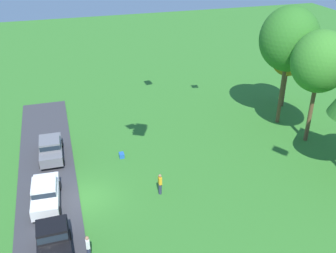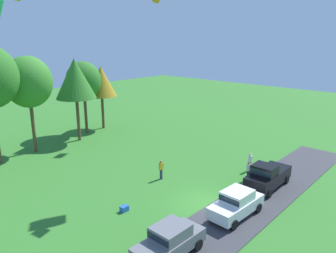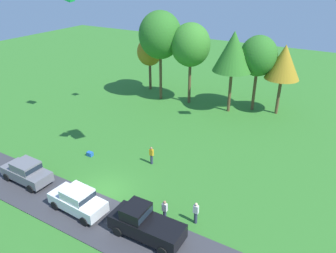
# 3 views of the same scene
# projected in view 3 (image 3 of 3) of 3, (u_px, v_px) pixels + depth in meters

# --- Properties ---
(ground_plane) EXTENTS (120.00, 120.00, 0.00)m
(ground_plane) POSITION_uv_depth(u_px,v_px,m) (105.00, 191.00, 25.94)
(ground_plane) COLOR #337528
(pavement_strip) EXTENTS (36.00, 4.40, 0.06)m
(pavement_strip) POSITION_uv_depth(u_px,v_px,m) (81.00, 210.00, 23.84)
(pavement_strip) COLOR #38383D
(pavement_strip) RESTS_ON ground
(car_sedan_near_entrance) EXTENTS (4.43, 2.01, 1.84)m
(car_sedan_near_entrance) POSITION_uv_depth(u_px,v_px,m) (26.00, 171.00, 26.63)
(car_sedan_near_entrance) COLOR slate
(car_sedan_near_entrance) RESTS_ON ground
(car_sedan_mid_row) EXTENTS (4.48, 2.12, 1.84)m
(car_sedan_mid_row) POSITION_uv_depth(u_px,v_px,m) (78.00, 200.00, 23.38)
(car_sedan_mid_row) COLOR white
(car_sedan_mid_row) RESTS_ON ground
(car_pickup_far_end) EXTENTS (5.03, 2.12, 2.14)m
(car_pickup_far_end) POSITION_uv_depth(u_px,v_px,m) (144.00, 223.00, 21.18)
(car_pickup_far_end) COLOR black
(car_pickup_far_end) RESTS_ON ground
(person_watching_sky) EXTENTS (0.36, 0.24, 1.71)m
(person_watching_sky) POSITION_uv_depth(u_px,v_px,m) (151.00, 155.00, 29.18)
(person_watching_sky) COLOR #2D334C
(person_watching_sky) RESTS_ON ground
(person_on_lawn) EXTENTS (0.36, 0.24, 1.71)m
(person_on_lawn) POSITION_uv_depth(u_px,v_px,m) (165.00, 211.00, 22.56)
(person_on_lawn) COLOR #2D334C
(person_on_lawn) RESTS_ON ground
(person_beside_suv) EXTENTS (0.36, 0.24, 1.71)m
(person_beside_suv) POSITION_uv_depth(u_px,v_px,m) (196.00, 213.00, 22.37)
(person_beside_suv) COLOR #2D334C
(person_beside_suv) RESTS_ON ground
(tree_right_of_center) EXTENTS (3.47, 3.47, 7.32)m
(tree_right_of_center) POSITION_uv_depth(u_px,v_px,m) (150.00, 52.00, 45.21)
(tree_right_of_center) COLOR brown
(tree_right_of_center) RESTS_ON ground
(tree_far_left) EXTENTS (5.37, 5.37, 11.34)m
(tree_far_left) POSITION_uv_depth(u_px,v_px,m) (160.00, 35.00, 40.53)
(tree_far_left) COLOR brown
(tree_far_left) RESTS_ON ground
(tree_center_back) EXTENTS (4.80, 4.80, 10.13)m
(tree_center_back) POSITION_uv_depth(u_px,v_px,m) (191.00, 45.00, 39.58)
(tree_center_back) COLOR brown
(tree_center_back) RESTS_ON ground
(tree_lone_near) EXTENTS (4.57, 4.57, 9.65)m
(tree_lone_near) POSITION_uv_depth(u_px,v_px,m) (233.00, 52.00, 37.14)
(tree_lone_near) COLOR brown
(tree_lone_near) RESTS_ON ground
(tree_far_right) EXTENTS (4.30, 4.30, 9.08)m
(tree_far_right) POSITION_uv_depth(u_px,v_px,m) (258.00, 56.00, 37.86)
(tree_far_right) COLOR brown
(tree_far_right) RESTS_ON ground
(tree_left_of_center) EXTENTS (3.93, 3.93, 8.30)m
(tree_left_of_center) POSITION_uv_depth(u_px,v_px,m) (284.00, 62.00, 36.95)
(tree_left_of_center) COLOR brown
(tree_left_of_center) RESTS_ON ground
(cooler_box) EXTENTS (0.56, 0.40, 0.40)m
(cooler_box) POSITION_uv_depth(u_px,v_px,m) (90.00, 154.00, 30.70)
(cooler_box) COLOR blue
(cooler_box) RESTS_ON ground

